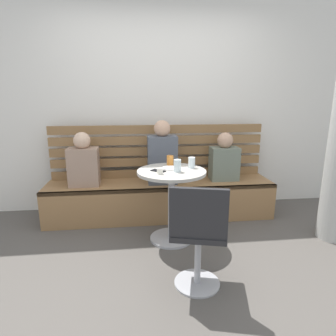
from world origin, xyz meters
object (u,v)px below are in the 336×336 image
(white_chair, at_px, (198,234))
(cup_water_clear, at_px, (192,163))
(cup_tumbler_orange, at_px, (170,160))
(cup_glass_tall, at_px, (177,166))
(cup_espresso_small, at_px, (160,171))
(phone_on_table, at_px, (158,171))
(plate_small, at_px, (170,168))
(cafe_table, at_px, (172,192))
(person_child_middle, at_px, (224,159))
(booth_bench, at_px, (161,199))
(person_adult, at_px, (162,156))
(person_child_left, at_px, (84,162))

(white_chair, xyz_separation_m, cup_water_clear, (0.12, 0.89, 0.33))
(cup_tumbler_orange, xyz_separation_m, cup_glass_tall, (0.03, -0.29, 0.01))
(cup_espresso_small, height_order, phone_on_table, cup_espresso_small)
(plate_small, distance_m, phone_on_table, 0.16)
(white_chair, height_order, plate_small, white_chair)
(cup_espresso_small, relative_size, plate_small, 0.33)
(cup_glass_tall, bearing_deg, white_chair, -86.59)
(cafe_table, height_order, cup_tumbler_orange, cup_tumbler_orange)
(person_child_middle, height_order, cup_water_clear, person_child_middle)
(person_child_middle, bearing_deg, cup_espresso_small, -138.75)
(person_child_middle, bearing_deg, phone_on_table, -143.34)
(booth_bench, xyz_separation_m, white_chair, (0.15, -1.41, 0.24))
(booth_bench, xyz_separation_m, cup_espresso_small, (-0.07, -0.72, 0.55))
(plate_small, bearing_deg, cup_water_clear, 2.31)
(cafe_table, bearing_deg, person_adult, 93.54)
(person_child_left, xyz_separation_m, plate_small, (0.94, -0.52, 0.03))
(plate_small, bearing_deg, person_child_middle, 37.16)
(person_child_left, relative_size, person_child_middle, 1.06)
(cafe_table, distance_m, person_child_middle, 0.98)
(phone_on_table, bearing_deg, person_child_left, 93.40)
(cup_tumbler_orange, relative_size, cup_glass_tall, 0.83)
(person_child_left, relative_size, plate_small, 3.64)
(cup_tumbler_orange, distance_m, cup_glass_tall, 0.30)
(booth_bench, distance_m, cup_water_clear, 0.82)
(person_child_middle, bearing_deg, person_adult, -176.16)
(booth_bench, xyz_separation_m, cup_glass_tall, (0.10, -0.66, 0.58))
(cup_tumbler_orange, distance_m, plate_small, 0.17)
(phone_on_table, bearing_deg, plate_small, -16.06)
(cup_water_clear, height_order, phone_on_table, cup_water_clear)
(booth_bench, relative_size, phone_on_table, 19.29)
(white_chair, bearing_deg, phone_on_table, 105.93)
(cup_water_clear, xyz_separation_m, phone_on_table, (-0.35, -0.10, -0.05))
(cup_tumbler_orange, bearing_deg, white_chair, -85.70)
(person_adult, relative_size, person_child_middle, 1.27)
(cup_glass_tall, bearing_deg, person_child_left, 146.80)
(person_adult, height_order, person_child_left, person_adult)
(white_chair, bearing_deg, person_adult, 95.30)
(cup_espresso_small, xyz_separation_m, cup_water_clear, (0.34, 0.20, 0.03))
(booth_bench, height_order, cup_tumbler_orange, cup_tumbler_orange)
(white_chair, distance_m, phone_on_table, 0.87)
(cup_tumbler_orange, height_order, phone_on_table, cup_tumbler_orange)
(cup_glass_tall, bearing_deg, person_adult, 97.53)
(cafe_table, height_order, cup_espresso_small, cup_espresso_small)
(cafe_table, xyz_separation_m, cup_tumbler_orange, (0.01, 0.23, 0.27))
(white_chair, bearing_deg, person_child_left, 126.46)
(person_child_middle, height_order, phone_on_table, person_child_middle)
(cup_tumbler_orange, height_order, plate_small, cup_tumbler_orange)
(booth_bench, height_order, phone_on_table, phone_on_table)
(cup_tumbler_orange, bearing_deg, cafe_table, -93.58)
(cup_espresso_small, relative_size, cup_tumbler_orange, 0.56)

